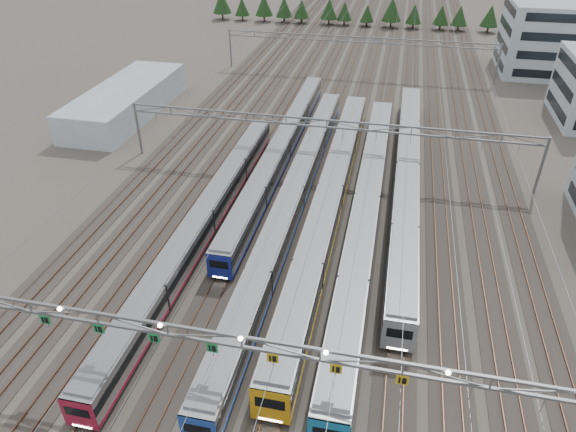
% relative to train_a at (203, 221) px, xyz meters
% --- Properties ---
extents(ground, '(400.00, 400.00, 0.00)m').
position_rel_train_a_xyz_m(ground, '(11.25, -21.47, -2.01)').
color(ground, '#47423A').
rests_on(ground, ground).
extents(track_bed, '(54.00, 260.00, 5.42)m').
position_rel_train_a_xyz_m(track_bed, '(11.25, 78.53, -0.52)').
color(track_bed, '#2D2823').
rests_on(track_bed, ground).
extents(train_a, '(2.70, 52.39, 3.51)m').
position_rel_train_a_xyz_m(train_a, '(0.00, 0.00, 0.00)').
color(train_a, black).
rests_on(train_a, ground).
extents(train_b, '(2.69, 56.65, 3.50)m').
position_rel_train_a_xyz_m(train_b, '(4.50, 20.58, -0.01)').
color(train_b, black).
rests_on(train_b, ground).
extents(train_c, '(2.76, 66.11, 3.59)m').
position_rel_train_a_xyz_m(train_c, '(9.00, 7.34, 0.04)').
color(train_c, black).
rests_on(train_c, ground).
extents(train_d, '(3.09, 61.46, 4.03)m').
position_rel_train_a_xyz_m(train_d, '(13.50, 7.95, 0.26)').
color(train_d, black).
rests_on(train_d, ground).
extents(train_e, '(3.01, 61.55, 3.92)m').
position_rel_train_a_xyz_m(train_e, '(18.00, 6.54, 0.21)').
color(train_e, black).
rests_on(train_e, ground).
extents(train_f, '(2.97, 59.26, 3.87)m').
position_rel_train_a_xyz_m(train_f, '(22.50, 15.93, 0.18)').
color(train_f, black).
rests_on(train_f, ground).
extents(gantry_near, '(56.36, 0.61, 8.08)m').
position_rel_train_a_xyz_m(gantry_near, '(11.20, -21.59, 5.08)').
color(gantry_near, slate).
rests_on(gantry_near, ground).
extents(gantry_mid, '(56.36, 0.36, 8.00)m').
position_rel_train_a_xyz_m(gantry_mid, '(11.25, 18.53, 4.38)').
color(gantry_mid, slate).
rests_on(gantry_mid, ground).
extents(gantry_far, '(56.36, 0.36, 8.00)m').
position_rel_train_a_xyz_m(gantry_far, '(11.25, 63.53, 4.38)').
color(gantry_far, slate).
rests_on(gantry_far, ground).
extents(depot_bldg_north, '(22.00, 18.00, 14.43)m').
position_rel_train_a_xyz_m(depot_bldg_north, '(52.07, 74.43, 5.21)').
color(depot_bldg_north, '#99AAB7').
rests_on(depot_bldg_north, ground).
extents(west_shed, '(10.00, 30.00, 4.86)m').
position_rel_train_a_xyz_m(west_shed, '(-26.19, 32.80, 0.42)').
color(west_shed, '#99AAB7').
rests_on(west_shed, ground).
extents(treeline, '(100.10, 5.60, 7.02)m').
position_rel_train_a_xyz_m(treeline, '(13.50, 107.93, 2.23)').
color(treeline, '#332114').
rests_on(treeline, ground).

